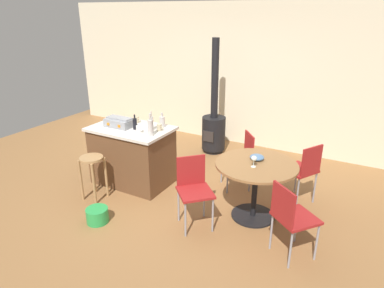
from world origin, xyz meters
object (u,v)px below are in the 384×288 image
Objects in this scene: folding_chair_far at (194,186)px; cup_0 at (137,120)px; bottle_0 at (150,127)px; bottle_3 at (162,122)px; toolbox at (120,122)px; serving_bowl at (257,157)px; wood_stove at (214,126)px; cup_1 at (159,127)px; folding_chair_right at (303,168)px; bottle_2 at (135,124)px; dining_table at (256,176)px; cup_2 at (139,129)px; folding_chair_left at (291,215)px; wooden_stool at (92,169)px; folding_chair_near at (241,156)px; kitchen_island at (133,155)px; bottle_1 at (151,123)px; wine_glass at (254,159)px.

folding_chair_far is 7.84× the size of cup_0.
bottle_3 is (-0.07, 0.39, -0.04)m from bottle_0.
toolbox reaches higher than serving_bowl.
wood_stove is 19.53× the size of cup_1.
toolbox is at bearing -112.08° from wood_stove.
folding_chair_right reaches higher than folding_chair_far.
bottle_2 is at bearing -103.95° from wood_stove.
dining_table is 1.77m from cup_2.
wooden_stool is at bearing -178.12° from folding_chair_left.
cup_1 reaches higher than folding_chair_near.
cup_2 is at bearing -24.83° from kitchen_island.
wooden_stool is at bearing -140.13° from bottle_0.
folding_chair_left is at bearing -2.47° from folding_chair_far.
cup_0 is 0.62× the size of serving_bowl.
dining_table is at bearing -0.67° from kitchen_island.
cup_0 is at bearing -112.40° from wood_stove.
bottle_3 is at bearing -95.68° from wood_stove.
folding_chair_near is (-0.46, 0.68, -0.08)m from dining_table.
folding_chair_right reaches higher than wooden_stool.
kitchen_island is 1.41× the size of folding_chair_near.
kitchen_island is at bearing -171.70° from bottle_1.
folding_chair_far is 1.68m from cup_0.
cup_0 reaches higher than dining_table.
bottle_2 is (0.28, 0.01, 0.02)m from toolbox.
bottle_3 is at bearing 32.06° from kitchen_island.
folding_chair_left is (0.59, -0.56, -0.07)m from dining_table.
kitchen_island is 11.23× the size of cup_1.
bottle_1 is 0.13m from cup_1.
cup_2 is 1.71m from serving_bowl.
toolbox is at bearing 177.43° from wine_glass.
bottle_2 is (-0.36, 0.11, -0.04)m from bottle_0.
cup_2 is 1.73m from wine_glass.
wine_glass is (1.42, -1.87, 0.36)m from wood_stove.
wooden_stool is 5.77× the size of cup_2.
dining_table is 0.81m from folding_chair_left.
folding_chair_right is 0.42× the size of wood_stove.
bottle_1 is at bearing -178.69° from serving_bowl.
folding_chair_right is 2.45m from bottle_2.
bottle_2 is at bearing -136.16° from bottle_3.
bottle_3 is 2.06× the size of cup_1.
bottle_1 reaches higher than wooden_stool.
folding_chair_far is (1.37, -0.53, 0.07)m from kitchen_island.
folding_chair_right is at bearing 21.29° from bottle_0.
toolbox is 0.53m from bottle_1.
wood_stove is (0.55, 1.74, 0.06)m from kitchen_island.
serving_bowl is at bearing 47.17° from folding_chair_far.
cup_2 is (-0.22, 0.03, -0.07)m from bottle_0.
kitchen_island is 1.82m from wood_stove.
cup_1 is at bearing -15.95° from cup_0.
toolbox is (-1.54, 0.49, 0.45)m from folding_chair_far.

